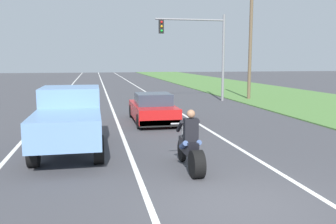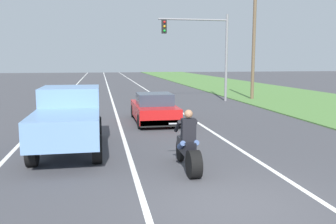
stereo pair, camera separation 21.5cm
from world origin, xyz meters
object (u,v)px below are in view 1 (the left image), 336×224
Objects in this scene: sports_car_red at (153,109)px; traffic_light_mast_near at (203,43)px; motorcycle_with_rider at (191,149)px; pickup_truck_left_lane_light_blue at (69,117)px.

sports_car_red is 0.72× the size of traffic_light_mast_near.
motorcycle_with_rider is at bearing -91.69° from sports_car_red.
pickup_truck_left_lane_light_blue is 15.38m from traffic_light_mast_near.
sports_car_red is at bearing -121.17° from traffic_light_mast_near.
traffic_light_mast_near is at bearing 58.83° from sports_car_red.
motorcycle_with_rider reaches higher than sports_car_red.
motorcycle_with_rider is 0.51× the size of sports_car_red.
pickup_truck_left_lane_light_blue is at bearing 139.04° from motorcycle_with_rider.
pickup_truck_left_lane_light_blue reaches higher than sports_car_red.
motorcycle_with_rider is 7.59m from sports_car_red.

